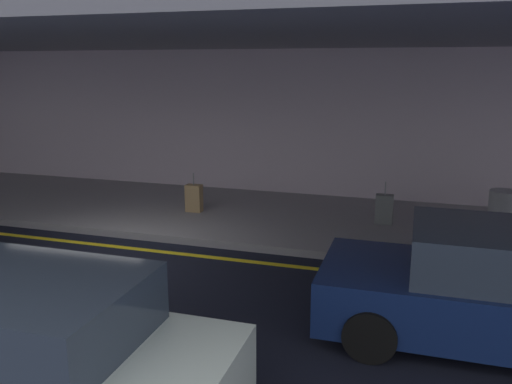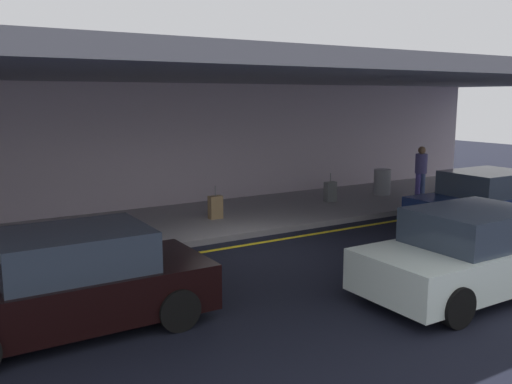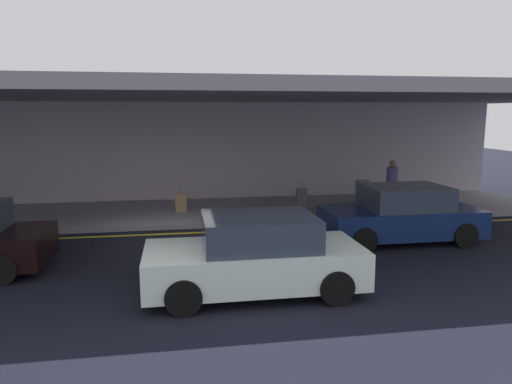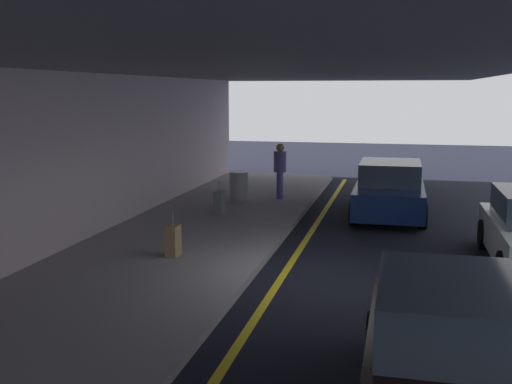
% 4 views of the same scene
% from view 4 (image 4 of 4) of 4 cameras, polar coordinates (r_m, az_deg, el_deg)
% --- Properties ---
extents(ground_plane, '(60.00, 60.00, 0.00)m').
position_cam_4_polar(ground_plane, '(11.35, 5.03, -8.07)').
color(ground_plane, black).
extents(sidewalk, '(26.00, 4.20, 0.15)m').
position_cam_4_polar(sidewalk, '(12.14, -9.70, -6.64)').
color(sidewalk, gray).
rests_on(sidewalk, ground).
extents(lane_stripe_yellow, '(26.00, 0.14, 0.01)m').
position_cam_4_polar(lane_stripe_yellow, '(11.43, 2.44, -7.90)').
color(lane_stripe_yellow, yellow).
rests_on(lane_stripe_yellow, ground).
extents(ceiling_overhang, '(28.00, 13.20, 0.30)m').
position_cam_4_polar(ceiling_overhang, '(11.50, -7.90, 12.05)').
color(ceiling_overhang, slate).
rests_on(ceiling_overhang, support_column_far_left).
extents(terminal_back_wall, '(26.00, 0.30, 3.80)m').
position_cam_4_polar(terminal_back_wall, '(12.82, -19.23, 2.15)').
color(terminal_back_wall, '#BBACB9').
rests_on(terminal_back_wall, ground).
extents(car_black, '(4.10, 1.92, 1.50)m').
position_cam_4_polar(car_black, '(6.77, 18.12, -14.47)').
color(car_black, black).
rests_on(car_black, ground).
extents(car_navy, '(4.10, 1.92, 1.50)m').
position_cam_4_polar(car_navy, '(17.09, 12.33, 0.13)').
color(car_navy, '#12214F').
rests_on(car_navy, ground).
extents(person_waiting_for_ride, '(0.38, 0.38, 1.68)m').
position_cam_4_polar(person_waiting_for_ride, '(18.64, 2.25, 2.34)').
color(person_waiting_for_ride, '#4B4298').
rests_on(person_waiting_for_ride, sidewalk).
extents(suitcase_upright_primary, '(0.36, 0.22, 0.90)m').
position_cam_4_polar(suitcase_upright_primary, '(16.27, -3.43, -1.03)').
color(suitcase_upright_primary, slate).
rests_on(suitcase_upright_primary, sidewalk).
extents(suitcase_upright_secondary, '(0.36, 0.22, 0.90)m').
position_cam_4_polar(suitcase_upright_secondary, '(12.29, -7.72, -4.53)').
color(suitcase_upright_secondary, '#94764D').
rests_on(suitcase_upright_secondary, sidewalk).
extents(trash_bin_steel, '(0.56, 0.56, 0.85)m').
position_cam_4_polar(trash_bin_steel, '(18.44, -1.60, 0.58)').
color(trash_bin_steel, gray).
rests_on(trash_bin_steel, sidewalk).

